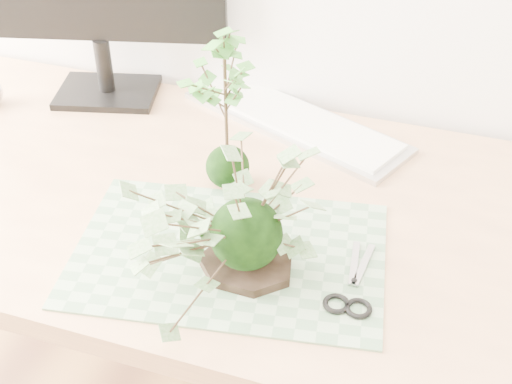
% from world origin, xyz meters
% --- Properties ---
extents(desk, '(1.60, 0.70, 0.74)m').
position_xyz_m(desk, '(-0.04, 1.23, 0.65)').
color(desk, '#DFA971').
rests_on(desk, ground_plane).
extents(cutting_mat, '(0.53, 0.39, 0.00)m').
position_xyz_m(cutting_mat, '(-0.03, 1.10, 0.74)').
color(cutting_mat, '#5A855D').
rests_on(cutting_mat, desk).
extents(stone_dish, '(0.16, 0.16, 0.01)m').
position_xyz_m(stone_dish, '(0.01, 1.07, 0.75)').
color(stone_dish, black).
rests_on(stone_dish, cutting_mat).
extents(ivy_kokedama, '(0.39, 0.39, 0.22)m').
position_xyz_m(ivy_kokedama, '(0.01, 1.07, 0.86)').
color(ivy_kokedama, black).
rests_on(ivy_kokedama, stone_dish).
extents(maple_kokedama, '(0.20, 0.20, 0.32)m').
position_xyz_m(maple_kokedama, '(-0.10, 1.27, 0.96)').
color(maple_kokedama, black).
rests_on(maple_kokedama, desk).
extents(keyboard, '(0.50, 0.32, 0.02)m').
position_xyz_m(keyboard, '(-0.04, 1.51, 0.75)').
color(keyboard, '#B3B3B4').
rests_on(keyboard, desk).
extents(scissors, '(0.07, 0.16, 0.01)m').
position_xyz_m(scissors, '(0.17, 1.06, 0.75)').
color(scissors, gray).
rests_on(scissors, cutting_mat).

